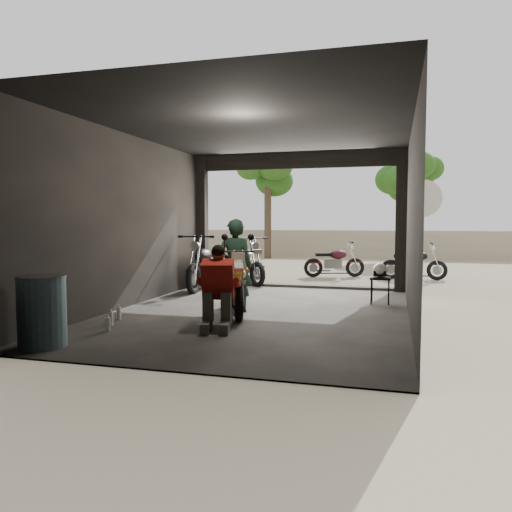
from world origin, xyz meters
The scene contains 16 objects.
ground centered at (0.00, 0.00, 0.00)m, with size 80.00×80.00×0.00m, color #7A6D56.
garage centered at (0.00, 0.55, 1.28)m, with size 7.00×7.13×3.20m.
boundary_wall centered at (0.00, 14.00, 0.60)m, with size 18.00×0.30×1.20m, color gray.
tree_left centered at (-3.00, 12.50, 3.99)m, with size 2.20×2.20×5.60m.
tree_right centered at (2.80, 14.00, 3.56)m, with size 2.20×2.20×5.00m.
main_bike centered at (-0.34, -0.18, 0.58)m, with size 0.71×1.73×1.16m, color #EBE3C6, non-canonical shape.
left_bike centered at (-2.00, 2.59, 0.64)m, with size 0.78×1.90×1.29m, color black, non-canonical shape.
outside_bike_a centered at (-1.46, 3.84, 0.61)m, with size 0.74×1.79×1.21m, color black, non-canonical shape.
outside_bike_b centered at (0.60, 6.03, 0.51)m, with size 0.63×1.52×1.03m, color #46101E, non-canonical shape.
outside_bike_c centered at (2.77, 6.00, 0.51)m, with size 0.63×1.52×1.03m, color black, non-canonical shape.
rider centered at (-0.42, -0.02, 0.82)m, with size 0.60×0.39×1.64m, color black.
mechanic centered at (-0.23, -1.47, 0.61)m, with size 0.62×0.84×1.21m, color red, non-canonical shape.
stool centered at (2.00, 1.55, 0.45)m, with size 0.38×0.38×0.53m.
helmet centered at (1.99, 1.61, 0.66)m, with size 0.28×0.29×0.27m, color white.
oil_drum centered at (-2.00, -3.00, 0.46)m, with size 0.59×0.59×0.91m, color slate.
sign_post centered at (2.85, 3.74, 1.73)m, with size 0.85×0.08×2.55m.
Camera 1 is at (2.25, -8.24, 1.60)m, focal length 35.00 mm.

